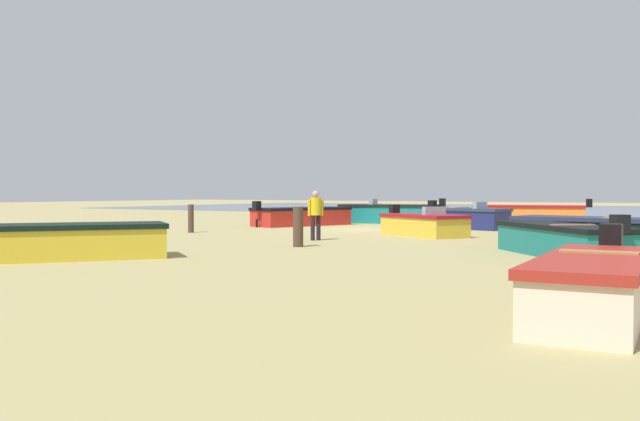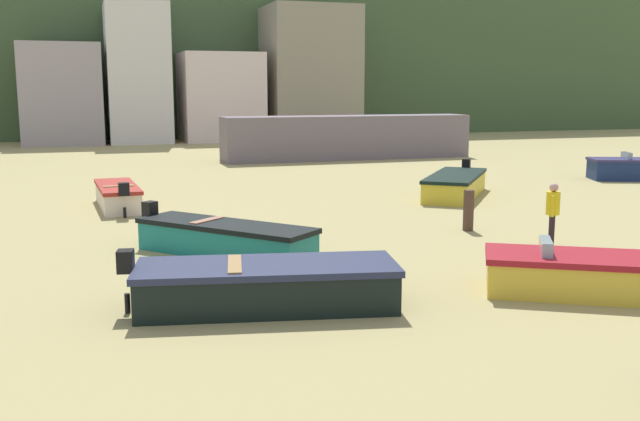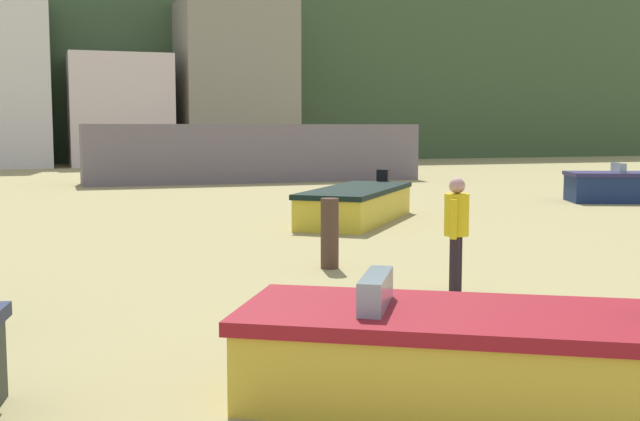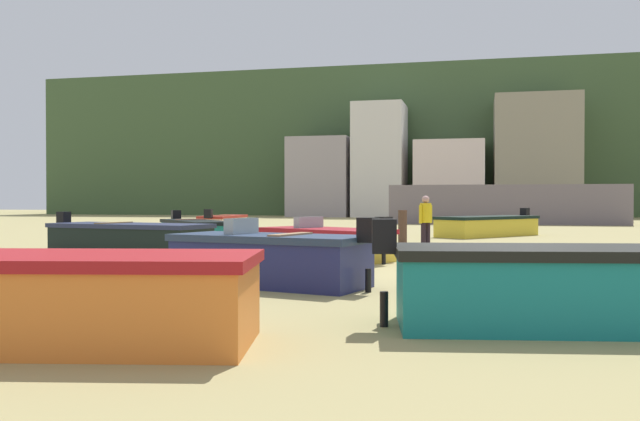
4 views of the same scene
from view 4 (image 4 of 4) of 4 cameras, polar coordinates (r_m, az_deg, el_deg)
ground_plane at (r=13.98m, az=14.11°, el=-5.26°), size 160.00×160.00×0.00m
headland_hill at (r=80.10m, az=13.36°, el=4.89°), size 90.00×32.00×14.29m
harbor_pier at (r=43.93m, az=15.21°, el=0.48°), size 14.25×2.40×2.44m
townhouse_far_left at (r=62.08m, az=0.12°, el=2.77°), size 5.50×5.08×7.10m
townhouse_centre_left at (r=61.25m, az=5.01°, el=4.15°), size 4.42×5.25×10.02m
townhouse_centre_right at (r=61.27m, az=10.78°, el=2.55°), size 5.93×6.57×6.61m
townhouse_far_right at (r=61.41m, az=17.53°, el=4.24°), size 6.93×6.45×10.31m
boat_navy_1 at (r=11.94m, az=-4.15°, el=-4.06°), size 3.84×2.25×1.21m
boat_black_2 at (r=20.16m, az=-15.59°, el=-2.20°), size 5.09×2.58×1.14m
boat_teal_4 at (r=8.60m, az=23.43°, el=-5.89°), size 5.41×2.31×1.26m
boat_teal_5 at (r=24.10m, az=-10.37°, el=-1.72°), size 4.00×4.37×1.11m
boat_cream_6 at (r=32.37m, az=-8.06°, el=-1.07°), size 1.43×4.24×1.09m
boat_orange_7 at (r=7.76m, az=-25.06°, el=-6.69°), size 5.55×2.58×1.26m
boat_yellow_8 at (r=17.10m, az=0.48°, el=-2.75°), size 3.76×3.08×1.10m
boat_yellow_9 at (r=28.97m, az=13.80°, el=-1.27°), size 4.34×4.92×1.15m
mooring_post_near_water at (r=23.13m, az=6.89°, el=-1.39°), size 0.30×0.30×1.15m
beach_walker_foreground at (r=20.55m, az=8.79°, el=-0.63°), size 0.48×0.48×1.62m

